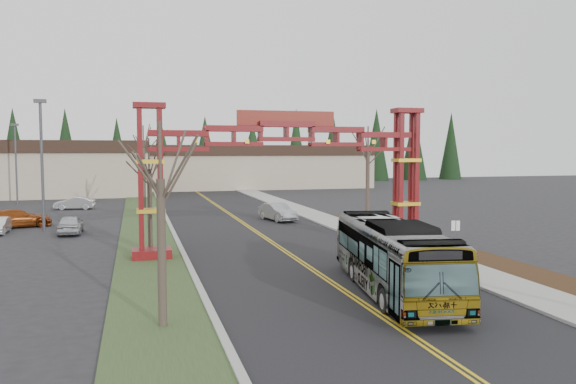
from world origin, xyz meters
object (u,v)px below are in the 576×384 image
object	(u,v)px
parked_car_near_a	(70,224)
barrel_south	(422,238)
parked_car_far_a	(75,203)
bare_tree_right_far	(368,153)
parked_car_mid_a	(18,218)
bare_tree_median_mid	(149,170)
gateway_arch	(286,154)
transit_bus	(393,257)
light_pole_far	(16,158)
barrel_mid	(408,235)
bare_tree_median_far	(143,148)
silver_sedan	(277,212)
bare_tree_median_near	(160,180)
barrel_north	(398,229)
retail_building_east	(248,166)
street_sign	(456,231)
light_pole_near	(42,155)

from	to	relation	value
parked_car_near_a	barrel_south	distance (m)	25.53
parked_car_far_a	bare_tree_right_far	size ratio (longest dim) A/B	0.49
parked_car_mid_a	barrel_south	world-z (taller)	parked_car_mid_a
bare_tree_median_mid	barrel_south	xyz separation A→B (m)	(17.07, -2.98, -4.51)
gateway_arch	parked_car_far_a	distance (m)	33.82
parked_car_near_a	barrel_south	world-z (taller)	parked_car_near_a
transit_bus	light_pole_far	size ratio (longest dim) A/B	1.24
gateway_arch	barrel_mid	xyz separation A→B (m)	(8.92, 1.30, -5.43)
light_pole_far	bare_tree_median_far	bearing A→B (deg)	-46.44
transit_bus	silver_sedan	world-z (taller)	transit_bus
bare_tree_median_far	bare_tree_median_near	bearing A→B (deg)	-90.00
silver_sedan	bare_tree_median_mid	world-z (taller)	bare_tree_median_mid
parked_car_far_a	barrel_south	bearing A→B (deg)	44.93
bare_tree_right_far	barrel_north	xyz separation A→B (m)	(-0.31, -6.38, -5.54)
light_pole_far	bare_tree_right_far	bearing A→B (deg)	-39.94
retail_building_east	barrel_south	world-z (taller)	retail_building_east
bare_tree_median_mid	bare_tree_right_far	bearing A→B (deg)	24.28
retail_building_east	barrel_south	distance (m)	62.34
gateway_arch	street_sign	world-z (taller)	gateway_arch
silver_sedan	bare_tree_median_mid	bearing A→B (deg)	-145.70
transit_bus	bare_tree_right_far	size ratio (longest dim) A/B	1.40
barrel_south	barrel_mid	size ratio (longest dim) A/B	0.96
barrel_south	barrel_mid	bearing A→B (deg)	95.43
silver_sedan	bare_tree_median_near	world-z (taller)	bare_tree_median_near
bare_tree_median_mid	barrel_mid	bearing A→B (deg)	-4.62
retail_building_east	bare_tree_median_far	size ratio (longest dim) A/B	4.42
parked_car_near_a	light_pole_far	xyz separation A→B (m)	(-8.43, 26.05, 4.64)
parked_car_mid_a	bare_tree_median_near	bearing A→B (deg)	-178.34
parked_car_mid_a	street_sign	bearing A→B (deg)	-144.23
bare_tree_median_near	bare_tree_right_far	distance (m)	29.79
gateway_arch	retail_building_east	size ratio (longest dim) A/B	0.48
light_pole_near	barrel_south	distance (m)	28.89
light_pole_near	street_sign	world-z (taller)	light_pole_near
bare_tree_right_far	transit_bus	bearing A→B (deg)	-110.59
retail_building_east	barrel_mid	world-z (taller)	retail_building_east
barrel_south	bare_tree_median_far	bearing A→B (deg)	126.37
silver_sedan	parked_car_near_a	distance (m)	17.20
retail_building_east	bare_tree_median_mid	distance (m)	61.97
parked_car_mid_a	silver_sedan	bearing A→B (deg)	-110.84
bare_tree_median_near	retail_building_east	bearing A→B (deg)	76.48
gateway_arch	bare_tree_median_mid	world-z (taller)	gateway_arch
retail_building_east	parked_car_mid_a	distance (m)	53.58
bare_tree_median_near	barrel_mid	distance (m)	22.59
parked_car_mid_a	retail_building_east	bearing A→B (deg)	-48.92
bare_tree_median_near	barrel_north	distance (m)	25.22
retail_building_east	light_pole_near	xyz separation A→B (m)	(-25.69, -48.36, 2.33)
silver_sedan	parked_car_far_a	bearing A→B (deg)	127.68
light_pole_near	barrel_south	bearing A→B (deg)	-29.32
parked_car_mid_a	street_sign	xyz separation A→B (m)	(27.21, -20.46, 0.79)
bare_tree_median_near	barrel_north	bearing A→B (deg)	44.42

